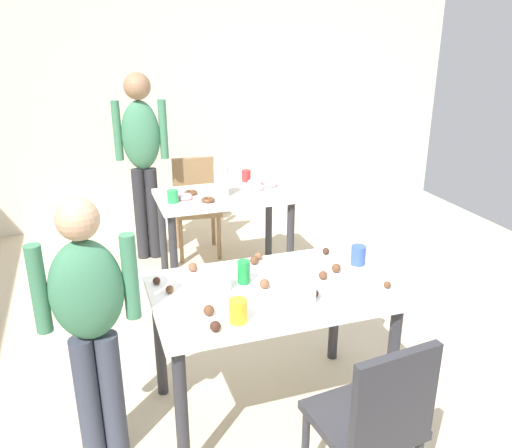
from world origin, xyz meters
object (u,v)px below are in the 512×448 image
person_girl_near (90,316)px  pitcher_far (221,181)px  chair_near_table (375,418)px  person_adult_far (142,150)px  dining_table_near (271,305)px  soda_can (244,272)px  dining_table_far (225,208)px  chair_far_table (196,200)px  mixing_bowl (214,283)px

person_girl_near → pitcher_far: 1.91m
chair_near_table → person_adult_far: bearing=99.6°
dining_table_near → chair_near_table: chair_near_table is taller
person_adult_far → soda_can: (0.23, -2.19, -0.19)m
person_adult_far → pitcher_far: bearing=-55.7°
dining_table_far → person_girl_near: bearing=-122.8°
dining_table_far → soda_can: (-0.32, -1.52, 0.19)m
dining_table_near → chair_near_table: bearing=-77.2°
soda_can → person_adult_far: bearing=95.9°
chair_near_table → dining_table_near: bearing=102.8°
chair_near_table → soda_can: soda_can is taller
chair_near_table → person_girl_near: size_ratio=0.65×
chair_near_table → chair_far_table: bearing=91.3°
dining_table_far → dining_table_near: bearing=-97.0°
dining_table_near → pitcher_far: pitcher_far is taller
dining_table_far → chair_near_table: 2.38m
dining_table_near → mixing_bowl: 0.32m
mixing_bowl → soda_can: size_ratio=1.43×
dining_table_near → person_girl_near: (-0.88, -0.06, 0.14)m
dining_table_far → chair_near_table: bearing=-90.6°
chair_far_table → soda_can: bearing=-95.8°
soda_can → pitcher_far: (0.28, 1.45, 0.06)m
chair_far_table → person_girl_near: bearing=-112.8°
dining_table_near → mixing_bowl: bearing=165.2°
soda_can → person_girl_near: bearing=-168.8°
soda_can → pitcher_far: bearing=79.3°
dining_table_near → soda_can: soda_can is taller
dining_table_near → soda_can: (-0.12, 0.09, 0.16)m
dining_table_far → chair_far_table: size_ratio=1.22×
person_girl_near → mixing_bowl: size_ratio=7.61×
dining_table_near → dining_table_far: same height
dining_table_far → chair_far_table: (-0.09, 0.67, -0.13)m
dining_table_near → dining_table_far: size_ratio=1.14×
chair_near_table → dining_table_far: bearing=89.4°
mixing_bowl → soda_can: bearing=6.1°
person_adult_far → soda_can: person_adult_far is taller
person_girl_near → pitcher_far: (1.04, 1.61, 0.09)m
dining_table_near → mixing_bowl: (-0.28, 0.07, 0.14)m
dining_table_near → chair_near_table: size_ratio=1.38×
mixing_bowl → pitcher_far: 1.54m
dining_table_far → chair_near_table: size_ratio=1.22×
chair_near_table → chair_far_table: same height
dining_table_near → mixing_bowl: mixing_bowl is taller
dining_table_far → person_girl_near: size_ratio=0.80×
mixing_bowl → pitcher_far: (0.44, 1.47, 0.09)m
dining_table_near → person_adult_far: (-0.34, 2.28, 0.35)m
dining_table_far → chair_near_table: (-0.03, -2.37, -0.13)m
soda_can → chair_near_table: bearing=-71.1°
mixing_bowl → dining_table_near: bearing=-14.8°
chair_far_table → soda_can: 2.23m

